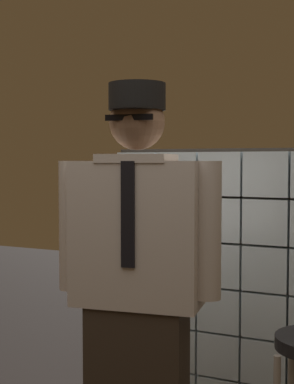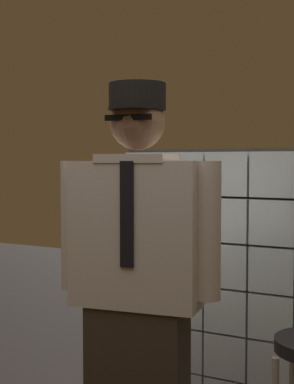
% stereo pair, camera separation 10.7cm
% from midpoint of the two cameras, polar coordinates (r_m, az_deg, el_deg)
% --- Properties ---
extents(glass_block_wall, '(1.30, 0.10, 1.56)m').
position_cam_midpoint_polar(glass_block_wall, '(3.19, 6.60, -9.65)').
color(glass_block_wall, silver).
rests_on(glass_block_wall, ground).
extents(standing_person, '(0.72, 0.34, 1.79)m').
position_cam_midpoint_polar(standing_person, '(2.38, -2.32, -9.81)').
color(standing_person, '#382D23').
rests_on(standing_person, ground).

